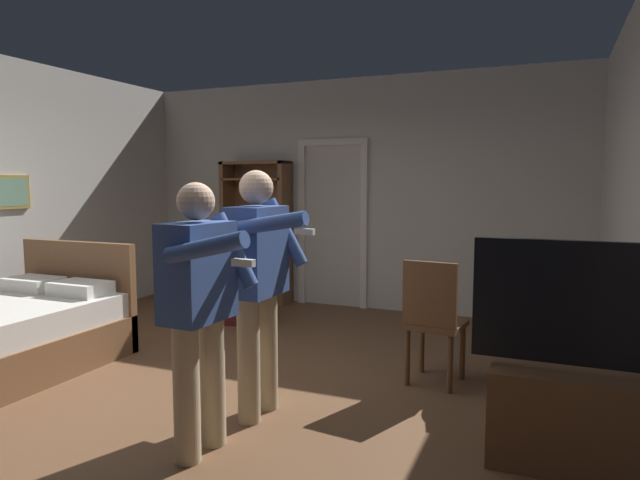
# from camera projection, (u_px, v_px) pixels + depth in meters

# --- Properties ---
(ground_plane) EXTENTS (7.05, 7.05, 0.00)m
(ground_plane) POSITION_uv_depth(u_px,v_px,m) (207.00, 393.00, 4.17)
(ground_plane) COLOR brown
(wall_back) EXTENTS (5.91, 0.12, 2.87)m
(wall_back) POSITION_uv_depth(u_px,v_px,m) (352.00, 194.00, 7.02)
(wall_back) COLOR beige
(wall_back) RESTS_ON ground_plane
(doorway_frame) EXTENTS (0.93, 0.08, 2.13)m
(doorway_frame) POSITION_uv_depth(u_px,v_px,m) (333.00, 211.00, 7.06)
(doorway_frame) COLOR white
(doorway_frame) RESTS_ON ground_plane
(bookshelf) EXTENTS (0.92, 0.32, 1.86)m
(bookshelf) POSITION_uv_depth(u_px,v_px,m) (257.00, 227.00, 7.34)
(bookshelf) COLOR brown
(bookshelf) RESTS_ON ground_plane
(tv_flatscreen) EXTENTS (1.17, 0.40, 1.28)m
(tv_flatscreen) POSITION_uv_depth(u_px,v_px,m) (581.00, 401.00, 3.03)
(tv_flatscreen) COLOR brown
(tv_flatscreen) RESTS_ON ground_plane
(side_table) EXTENTS (0.63, 0.63, 0.70)m
(side_table) POSITION_uv_depth(u_px,v_px,m) (521.00, 329.00, 4.22)
(side_table) COLOR brown
(side_table) RESTS_ON ground_plane
(laptop) EXTENTS (0.33, 0.34, 0.16)m
(laptop) POSITION_uv_depth(u_px,v_px,m) (518.00, 293.00, 4.17)
(laptop) COLOR black
(laptop) RESTS_ON side_table
(bottle_on_table) EXTENTS (0.06, 0.06, 0.23)m
(bottle_on_table) POSITION_uv_depth(u_px,v_px,m) (542.00, 290.00, 4.06)
(bottle_on_table) COLOR #184726
(bottle_on_table) RESTS_ON side_table
(wooden_chair) EXTENTS (0.47, 0.47, 0.99)m
(wooden_chair) POSITION_uv_depth(u_px,v_px,m) (433.00, 317.00, 4.29)
(wooden_chair) COLOR brown
(wooden_chair) RESTS_ON ground_plane
(person_blue_shirt) EXTENTS (0.68, 0.61, 1.59)m
(person_blue_shirt) POSITION_uv_depth(u_px,v_px,m) (200.00, 300.00, 3.17)
(person_blue_shirt) COLOR tan
(person_blue_shirt) RESTS_ON ground_plane
(person_striped_shirt) EXTENTS (0.67, 0.59, 1.66)m
(person_striped_shirt) POSITION_uv_depth(u_px,v_px,m) (259.00, 276.00, 3.69)
(person_striped_shirt) COLOR tan
(person_striped_shirt) RESTS_ON ground_plane
(suitcase_dark) EXTENTS (0.69, 0.50, 0.43)m
(suitcase_dark) POSITION_uv_depth(u_px,v_px,m) (237.00, 304.00, 6.27)
(suitcase_dark) COLOR #4C1919
(suitcase_dark) RESTS_ON ground_plane
(suitcase_small) EXTENTS (0.58, 0.47, 0.46)m
(suitcase_small) POSITION_uv_depth(u_px,v_px,m) (241.00, 300.00, 6.39)
(suitcase_small) COLOR black
(suitcase_small) RESTS_ON ground_plane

